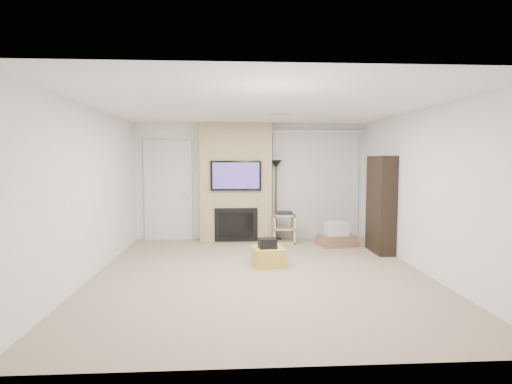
{
  "coord_description": "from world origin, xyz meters",
  "views": [
    {
      "loc": [
        -0.42,
        -5.94,
        1.74
      ],
      "look_at": [
        0.0,
        1.2,
        1.15
      ],
      "focal_mm": 28.0,
      "sensor_mm": 36.0,
      "label": 1
    }
  ],
  "objects": [
    {
      "name": "black_bag",
      "position": [
        0.14,
        0.42,
        0.38
      ],
      "size": [
        0.31,
        0.26,
        0.16
      ],
      "primitive_type": "cube",
      "rotation": [
        0.0,
        0.0,
        0.14
      ],
      "color": "black",
      "rests_on": "ottoman"
    },
    {
      "name": "bookshelf",
      "position": [
        2.34,
        1.29,
        0.9
      ],
      "size": [
        0.3,
        0.8,
        1.8
      ],
      "color": "black",
      "rests_on": "floor"
    },
    {
      "name": "box_stack",
      "position": [
        1.67,
        1.9,
        0.19
      ],
      "size": [
        0.82,
        0.69,
        0.49
      ],
      "color": "#96694A",
      "rests_on": "floor"
    },
    {
      "name": "wall_back",
      "position": [
        0.0,
        2.75,
        1.25
      ],
      "size": [
        5.0,
        0.0,
        2.5
      ],
      "primitive_type": "cube",
      "rotation": [
        1.57,
        0.0,
        0.0
      ],
      "color": "white",
      "rests_on": "ground"
    },
    {
      "name": "ottoman",
      "position": [
        0.16,
        0.46,
        0.15
      ],
      "size": [
        0.56,
        0.56,
        0.3
      ],
      "primitive_type": "cube",
      "rotation": [
        0.0,
        0.0,
        0.14
      ],
      "color": "gold",
      "rests_on": "floor"
    },
    {
      "name": "hvac_vent",
      "position": [
        0.4,
        0.8,
        2.5
      ],
      "size": [
        0.35,
        0.18,
        0.01
      ],
      "primitive_type": "cube",
      "color": "silver",
      "rests_on": "ceiling"
    },
    {
      "name": "wall_left",
      "position": [
        -2.5,
        0.0,
        1.25
      ],
      "size": [
        0.0,
        5.5,
        2.5
      ],
      "primitive_type": "cube",
      "rotation": [
        1.57,
        0.0,
        1.57
      ],
      "color": "white",
      "rests_on": "ground"
    },
    {
      "name": "wall_front",
      "position": [
        0.0,
        -2.75,
        1.25
      ],
      "size": [
        5.0,
        0.0,
        2.5
      ],
      "primitive_type": "cube",
      "rotation": [
        1.57,
        0.0,
        0.0
      ],
      "color": "white",
      "rests_on": "ground"
    },
    {
      "name": "wall_right",
      "position": [
        2.5,
        0.0,
        1.25
      ],
      "size": [
        0.0,
        5.5,
        2.5
      ],
      "primitive_type": "cube",
      "rotation": [
        1.57,
        0.0,
        1.57
      ],
      "color": "white",
      "rests_on": "ground"
    },
    {
      "name": "vertical_blinds",
      "position": [
        1.4,
        2.7,
        1.27
      ],
      "size": [
        1.98,
        0.1,
        2.37
      ],
      "color": "silver",
      "rests_on": "floor"
    },
    {
      "name": "floor_lamp",
      "position": [
        0.5,
        2.5,
        1.36
      ],
      "size": [
        0.26,
        0.26,
        1.72
      ],
      "color": "black",
      "rests_on": "floor"
    },
    {
      "name": "av_stand",
      "position": [
        0.63,
        2.21,
        0.35
      ],
      "size": [
        0.45,
        0.38,
        0.66
      ],
      "color": "#D4B989",
      "rests_on": "floor"
    },
    {
      "name": "floor",
      "position": [
        0.0,
        0.0,
        0.0
      ],
      "size": [
        5.0,
        5.5,
        0.0
      ],
      "primitive_type": "cube",
      "color": "tan",
      "rests_on": "ground"
    },
    {
      "name": "fireplace_wall",
      "position": [
        -0.35,
        2.54,
        1.24
      ],
      "size": [
        1.5,
        0.47,
        2.5
      ],
      "color": "tan",
      "rests_on": "floor"
    },
    {
      "name": "ceiling",
      "position": [
        0.0,
        0.0,
        2.5
      ],
      "size": [
        5.0,
        5.5,
        0.0
      ],
      "primitive_type": "cube",
      "color": "white",
      "rests_on": "wall_back"
    },
    {
      "name": "entry_door",
      "position": [
        -1.8,
        2.71,
        1.05
      ],
      "size": [
        1.02,
        0.11,
        2.14
      ],
      "color": "silver",
      "rests_on": "floor"
    }
  ]
}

